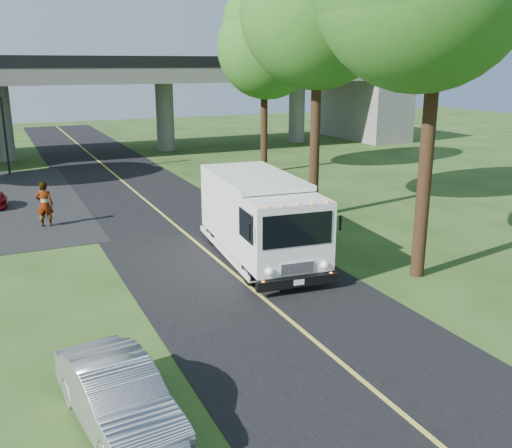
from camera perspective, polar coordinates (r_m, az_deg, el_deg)
ground at (r=16.09m, az=2.86°, el=-9.23°), size 120.00×120.00×0.00m
road at (r=24.82m, az=-7.94°, el=-0.25°), size 7.00×90.00×0.02m
lane_line at (r=24.82m, az=-7.94°, el=-0.20°), size 0.12×90.00×0.01m
overpass at (r=45.45m, az=-16.63°, el=12.31°), size 54.00×10.00×7.30m
traffic_signal at (r=39.04m, az=-23.90°, el=9.16°), size 0.18×0.22×5.20m
tree_right_far at (r=36.47m, az=1.27°, el=18.14°), size 5.77×5.67×10.99m
step_van at (r=20.10m, az=0.34°, el=0.85°), size 3.28×7.32×2.98m
silver_sedan at (r=11.66m, az=-13.60°, el=-16.45°), size 1.95×4.19×1.33m
pedestrian at (r=25.99m, az=-20.39°, el=1.86°), size 0.83×0.67×1.98m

